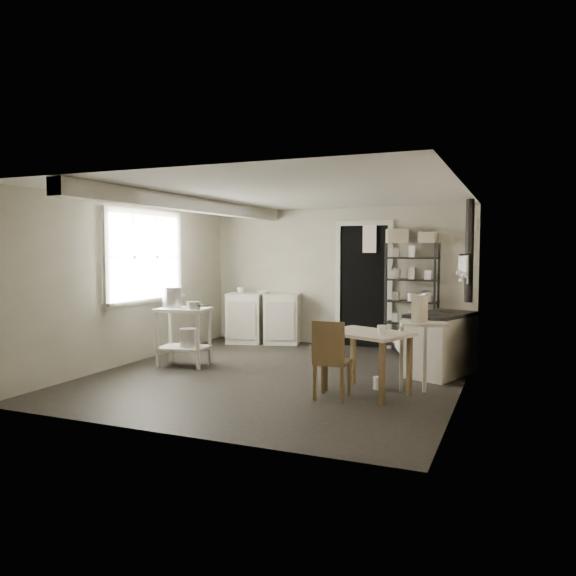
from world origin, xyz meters
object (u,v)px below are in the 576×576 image
at_px(work_table, 367,360).
at_px(prep_table, 184,337).
at_px(shelf_rack, 412,292).
at_px(flour_sack, 406,340).
at_px(base_cabinets, 264,316).
at_px(stockpot, 172,298).
at_px(stove, 441,341).
at_px(chair, 333,354).

bearing_deg(work_table, prep_table, 169.46).
xyz_separation_m(prep_table, shelf_rack, (2.72, 2.27, 0.55)).
distance_m(work_table, flour_sack, 2.43).
distance_m(base_cabinets, work_table, 3.65).
height_order(stockpot, stove, stockpot).
height_order(stove, work_table, stove).
bearing_deg(chair, work_table, 48.86).
bearing_deg(prep_table, flour_sack, 35.22).
relative_size(stockpot, base_cabinets, 0.22).
relative_size(base_cabinets, flour_sack, 2.97).
height_order(base_cabinets, flour_sack, base_cabinets).
height_order(shelf_rack, work_table, shelf_rack).
distance_m(base_cabinets, shelf_rack, 2.55).
distance_m(prep_table, chair, 2.58).
distance_m(prep_table, stockpot, 0.57).
xyz_separation_m(prep_table, flour_sack, (2.71, 1.92, -0.16)).
bearing_deg(work_table, chair, -129.66).
xyz_separation_m(base_cabinets, chair, (2.22, -3.00, 0.03)).
relative_size(base_cabinets, chair, 1.52).
relative_size(stockpot, flour_sack, 0.67).
relative_size(prep_table, base_cabinets, 0.61).
relative_size(shelf_rack, flour_sack, 3.90).
distance_m(stove, flour_sack, 1.34).
height_order(base_cabinets, shelf_rack, shelf_rack).
bearing_deg(work_table, stockpot, 170.16).
xyz_separation_m(work_table, flour_sack, (-0.01, 2.42, -0.14)).
xyz_separation_m(shelf_rack, flour_sack, (-0.01, -0.35, -0.71)).
xyz_separation_m(stockpot, work_table, (2.90, -0.50, -0.56)).
bearing_deg(shelf_rack, work_table, -85.48).
relative_size(prep_table, shelf_rack, 0.47).
bearing_deg(stove, chair, -100.17).
bearing_deg(shelf_rack, flour_sack, -86.82).
bearing_deg(shelf_rack, stove, -62.18).
xyz_separation_m(shelf_rack, stove, (0.65, -1.51, -0.51)).
height_order(work_table, flour_sack, work_table).
distance_m(prep_table, flour_sack, 3.33).
bearing_deg(shelf_rack, chair, -90.72).
relative_size(shelf_rack, stove, 1.69).
bearing_deg(stove, work_table, -97.17).
relative_size(base_cabinets, shelf_rack, 0.76).
bearing_deg(stockpot, base_cabinets, 79.50).
height_order(prep_table, chair, chair).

